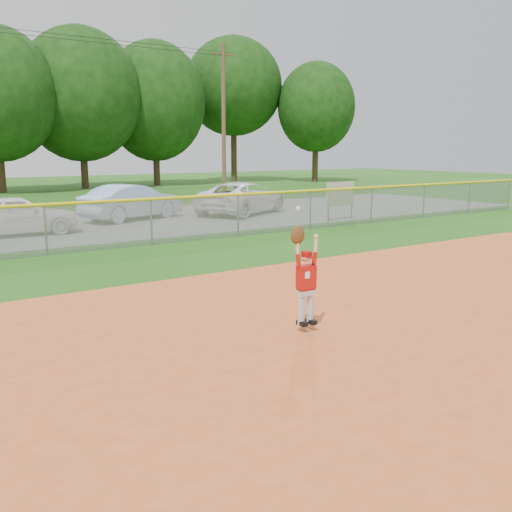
{
  "coord_description": "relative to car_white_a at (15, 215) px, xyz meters",
  "views": [
    {
      "loc": [
        -7.52,
        -7.08,
        3.09
      ],
      "look_at": [
        -1.57,
        1.66,
        1.1
      ],
      "focal_mm": 40.0,
      "sensor_mm": 36.0,
      "label": 1
    }
  ],
  "objects": [
    {
      "name": "outfield_fence",
      "position": [
        3.23,
        -4.58,
        0.12
      ],
      "size": [
        40.06,
        0.1,
        1.55
      ],
      "color": "gray",
      "rests_on": "ground"
    },
    {
      "name": "parking_strip",
      "position": [
        3.23,
        1.42,
        -0.75
      ],
      "size": [
        44.0,
        10.0,
        0.03
      ],
      "primitive_type": "cube",
      "color": "slate",
      "rests_on": "ground"
    },
    {
      "name": "car_blue",
      "position": [
        5.27,
        2.04,
        0.04
      ],
      "size": [
        4.96,
        3.05,
        1.54
      ],
      "primitive_type": "imported",
      "rotation": [
        0.0,
        0.0,
        1.9
      ],
      "color": "#92B5DA",
      "rests_on": "parking_strip"
    },
    {
      "name": "power_lines",
      "position": [
        4.23,
        7.42,
        3.92
      ],
      "size": [
        19.4,
        0.24,
        9.0
      ],
      "color": "#4C3823",
      "rests_on": "ground"
    },
    {
      "name": "sponsor_sign",
      "position": [
        12.7,
        -3.23,
        0.35
      ],
      "size": [
        1.87,
        0.4,
        1.68
      ],
      "color": "gray",
      "rests_on": "ground"
    },
    {
      "name": "car_white_a",
      "position": [
        0.0,
        0.0,
        0.0
      ],
      "size": [
        4.38,
        1.97,
        1.46
      ],
      "primitive_type": "imported",
      "rotation": [
        0.0,
        0.0,
        1.51
      ],
      "color": "white",
      "rests_on": "parking_strip"
    },
    {
      "name": "ground",
      "position": [
        3.23,
        -14.58,
        -0.76
      ],
      "size": [
        120.0,
        120.0,
        0.0
      ],
      "primitive_type": "plane",
      "color": "#205313",
      "rests_on": "ground"
    },
    {
      "name": "car_white_b",
      "position": [
        10.56,
        1.26,
        0.02
      ],
      "size": [
        5.94,
        4.67,
        1.5
      ],
      "primitive_type": "imported",
      "rotation": [
        0.0,
        0.0,
        2.04
      ],
      "color": "white",
      "rests_on": "parking_strip"
    },
    {
      "name": "ballplayer",
      "position": [
        1.63,
        -14.42,
        0.24
      ],
      "size": [
        0.56,
        0.25,
        2.02
      ],
      "color": "silver",
      "rests_on": "ground"
    }
  ]
}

